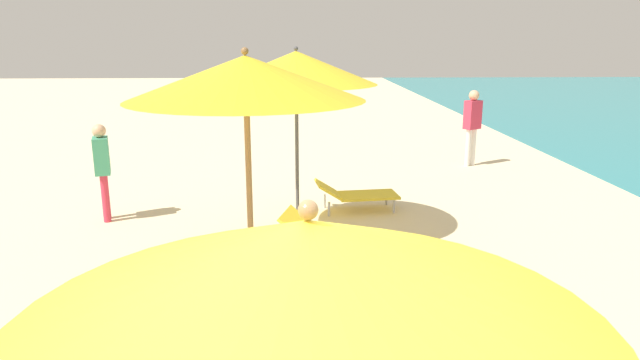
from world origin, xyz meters
TOP-DOWN VIEW (x-y plane):
  - umbrella_nearest at (-0.00, 0.28)m, footprint 1.83×1.83m
  - umbrella_second at (-0.44, 3.13)m, footprint 1.88×1.88m
  - lounger_second_shoreside at (0.65, 4.27)m, footprint 1.53×0.74m
  - umbrella_farthest at (-0.06, 6.25)m, footprint 2.18×2.18m
  - lounger_farthest_shoreside at (0.89, 7.50)m, footprint 1.40×0.71m
  - lounger_farthest_inland at (0.49, 5.32)m, footprint 1.68×0.96m
  - person_walking_near at (3.79, 10.75)m, footprint 0.42×0.38m
  - person_walking_mid at (-3.06, 7.14)m, footprint 0.32×0.41m

SIDE VIEW (x-z plane):
  - lounger_farthest_shoreside at x=0.89m, z-range 0.03..0.54m
  - lounger_farthest_inland at x=0.49m, z-range 0.01..0.64m
  - lounger_second_shoreside at x=0.65m, z-range 0.01..0.66m
  - person_walking_mid at x=-3.06m, z-range 0.15..1.67m
  - person_walking_near at x=3.79m, z-range 0.18..1.87m
  - umbrella_nearest at x=0.00m, z-range 0.93..3.24m
  - umbrella_farthest at x=-0.06m, z-range 1.05..3.72m
  - umbrella_second at x=-0.44m, z-range 1.11..3.81m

